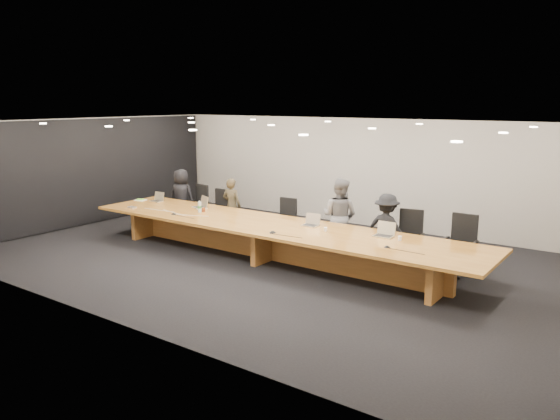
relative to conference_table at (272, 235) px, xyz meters
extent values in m
plane|color=black|center=(0.00, 0.00, -0.52)|extent=(12.00, 12.00, 0.00)
cube|color=beige|center=(0.00, 4.00, 0.88)|extent=(12.00, 0.02, 2.80)
cube|color=black|center=(-5.94, 0.00, 0.85)|extent=(0.08, 7.84, 2.74)
cube|color=#915B1F|center=(0.00, 0.00, 0.20)|extent=(9.00, 1.80, 0.06)
cube|color=brown|center=(0.00, 0.00, -0.18)|extent=(7.65, 0.15, 0.69)
cube|color=brown|center=(-3.60, 0.00, -0.18)|extent=(0.12, 1.26, 0.69)
cube|color=brown|center=(0.00, 0.00, -0.18)|extent=(0.12, 1.26, 0.69)
cube|color=brown|center=(3.60, 0.00, -0.18)|extent=(0.12, 1.26, 0.69)
imported|color=black|center=(-3.91, 1.27, 0.22)|extent=(0.82, 0.64, 1.47)
imported|color=#342C1C|center=(-2.14, 1.25, 0.17)|extent=(0.55, 0.40, 1.39)
imported|color=#5E5E61|center=(0.89, 1.26, 0.29)|extent=(0.83, 0.66, 1.63)
imported|color=black|center=(2.01, 1.20, 0.19)|extent=(0.94, 0.57, 1.42)
cylinder|color=#B2C3BE|center=(-2.05, 0.02, 0.35)|extent=(0.10, 0.10, 0.24)
cylinder|color=maroon|center=(-2.02, 0.11, 0.28)|extent=(0.10, 0.10, 0.10)
cone|color=white|center=(1.21, 0.13, 0.27)|extent=(0.07, 0.07, 0.08)
cone|color=white|center=(2.69, 0.29, 0.27)|extent=(0.09, 0.09, 0.09)
cube|color=white|center=(-4.33, 0.24, 0.24)|extent=(0.30, 0.26, 0.02)
cube|color=#6AD037|center=(-4.31, 0.23, 0.26)|extent=(0.19, 0.16, 0.03)
cube|color=silver|center=(-3.73, -0.52, 0.24)|extent=(0.18, 0.14, 0.03)
cone|color=black|center=(-2.36, -0.48, 0.25)|extent=(0.16, 0.16, 0.03)
cone|color=black|center=(0.45, -0.58, 0.25)|extent=(0.15, 0.15, 0.03)
cone|color=black|center=(2.70, -0.27, 0.24)|extent=(0.13, 0.13, 0.03)
camera|label=1|loc=(6.50, -8.79, 2.75)|focal=35.00mm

